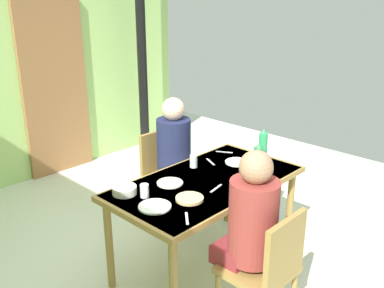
# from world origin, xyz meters

# --- Properties ---
(ground_plane) EXTENTS (6.89, 6.89, 0.00)m
(ground_plane) POSITION_xyz_m (0.00, 0.00, 0.00)
(ground_plane) COLOR silver
(wall_back) EXTENTS (4.72, 0.10, 2.69)m
(wall_back) POSITION_xyz_m (0.00, 2.65, 1.34)
(wall_back) COLOR #A7D174
(wall_back) RESTS_ON ground_plane
(door_wooden) EXTENTS (0.80, 0.05, 2.00)m
(door_wooden) POSITION_xyz_m (0.53, 2.57, 1.00)
(door_wooden) COLOR #95633B
(door_wooden) RESTS_ON ground_plane
(stove_pipe_column) EXTENTS (0.12, 0.12, 2.69)m
(stove_pipe_column) POSITION_xyz_m (1.61, 2.30, 1.34)
(stove_pipe_column) COLOR black
(stove_pipe_column) RESTS_ON ground_plane
(dining_table) EXTENTS (1.48, 0.80, 0.74)m
(dining_table) POSITION_xyz_m (0.28, 0.01, 0.67)
(dining_table) COLOR olive
(dining_table) RESTS_ON ground_plane
(chair_near_diner) EXTENTS (0.40, 0.40, 0.87)m
(chair_near_diner) POSITION_xyz_m (-0.01, -0.75, 0.50)
(chair_near_diner) COLOR olive
(chair_near_diner) RESTS_ON ground_plane
(chair_far_diner) EXTENTS (0.40, 0.40, 0.87)m
(chair_far_diner) POSITION_xyz_m (0.55, 0.76, 0.50)
(chair_far_diner) COLOR olive
(chair_far_diner) RESTS_ON ground_plane
(person_near_diner) EXTENTS (0.30, 0.37, 0.77)m
(person_near_diner) POSITION_xyz_m (-0.01, -0.61, 0.78)
(person_near_diner) COLOR maroon
(person_near_diner) RESTS_ON ground_plane
(person_far_diner) EXTENTS (0.30, 0.37, 0.77)m
(person_far_diner) POSITION_xyz_m (0.55, 0.62, 0.78)
(person_far_diner) COLOR #1A1D42
(person_far_diner) RESTS_ON ground_plane
(water_bottle_green_near) EXTENTS (0.07, 0.07, 0.28)m
(water_bottle_green_near) POSITION_xyz_m (0.87, -0.08, 0.88)
(water_bottle_green_near) COLOR #2EA55C
(water_bottle_green_near) RESTS_ON dining_table
(water_bottle_green_far) EXTENTS (0.07, 0.07, 0.29)m
(water_bottle_green_far) POSITION_xyz_m (0.55, -0.26, 0.88)
(water_bottle_green_far) COLOR #267D4B
(water_bottle_green_far) RESTS_ON dining_table
(serving_bowl_center) EXTENTS (0.17, 0.17, 0.05)m
(serving_bowl_center) POSITION_xyz_m (-0.28, 0.27, 0.77)
(serving_bowl_center) COLOR silver
(serving_bowl_center) RESTS_ON dining_table
(dinner_plate_near_left) EXTENTS (0.19, 0.19, 0.01)m
(dinner_plate_near_left) POSITION_xyz_m (0.05, 0.16, 0.75)
(dinner_plate_near_left) COLOR white
(dinner_plate_near_left) RESTS_ON dining_table
(dinner_plate_near_right) EXTENTS (0.20, 0.20, 0.01)m
(dinner_plate_near_right) POSITION_xyz_m (0.71, 0.06, 0.75)
(dinner_plate_near_right) COLOR white
(dinner_plate_near_right) RESTS_ON dining_table
(dinner_plate_far_center) EXTENTS (0.22, 0.22, 0.01)m
(dinner_plate_far_center) POSITION_xyz_m (-0.27, -0.03, 0.75)
(dinner_plate_far_center) COLOR white
(dinner_plate_far_center) RESTS_ON dining_table
(drinking_glass_by_near_diner) EXTENTS (0.06, 0.06, 0.10)m
(drinking_glass_by_near_diner) POSITION_xyz_m (0.39, 0.25, 0.79)
(drinking_glass_by_near_diner) COLOR silver
(drinking_glass_by_near_diner) RESTS_ON dining_table
(drinking_glass_by_far_diner) EXTENTS (0.06, 0.06, 0.09)m
(drinking_glass_by_far_diner) POSITION_xyz_m (-0.22, 0.13, 0.79)
(drinking_glass_by_far_diner) COLOR silver
(drinking_glass_by_far_diner) RESTS_ON dining_table
(bread_plate_sliced) EXTENTS (0.19, 0.19, 0.02)m
(bread_plate_sliced) POSITION_xyz_m (-0.04, -0.12, 0.75)
(bread_plate_sliced) COLOR #DBB77A
(bread_plate_sliced) RESTS_ON dining_table
(cutlery_knife_near) EXTENTS (0.15, 0.04, 0.00)m
(cutlery_knife_near) POSITION_xyz_m (0.22, -0.14, 0.75)
(cutlery_knife_near) COLOR silver
(cutlery_knife_near) RESTS_ON dining_table
(cutlery_fork_near) EXTENTS (0.11, 0.12, 0.00)m
(cutlery_fork_near) POSITION_xyz_m (-0.23, -0.28, 0.75)
(cutlery_fork_near) COLOR silver
(cutlery_fork_near) RESTS_ON dining_table
(cutlery_knife_far) EXTENTS (0.08, 0.14, 0.00)m
(cutlery_knife_far) POSITION_xyz_m (0.57, 0.23, 0.75)
(cutlery_knife_far) COLOR silver
(cutlery_knife_far) RESTS_ON dining_table
(cutlery_fork_far) EXTENTS (0.09, 0.14, 0.00)m
(cutlery_fork_far) POSITION_xyz_m (0.82, 0.29, 0.75)
(cutlery_fork_far) COLOR silver
(cutlery_fork_far) RESTS_ON dining_table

